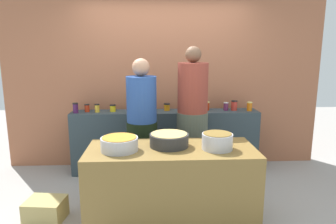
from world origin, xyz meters
TOP-DOWN VIEW (x-y plane):
  - ground at (0.00, 0.00)m, footprint 12.00×12.00m
  - storefront_wall at (0.00, 1.45)m, footprint 4.80×0.12m
  - display_shelf at (0.00, 1.10)m, footprint 2.70×0.36m
  - prep_table at (0.00, -0.30)m, footprint 1.70×0.70m
  - preserve_jar_0 at (-1.26, 1.03)m, footprint 0.08×0.08m
  - preserve_jar_1 at (-1.12, 1.11)m, footprint 0.07×0.07m
  - preserve_jar_2 at (-0.97, 1.08)m, footprint 0.07×0.07m
  - preserve_jar_3 at (-0.76, 1.11)m, footprint 0.09×0.09m
  - preserve_jar_4 at (-0.44, 1.15)m, footprint 0.08×0.08m
  - preserve_jar_5 at (0.02, 1.15)m, footprint 0.09×0.09m
  - preserve_jar_6 at (0.39, 1.10)m, footprint 0.08×0.08m
  - preserve_jar_7 at (0.61, 1.14)m, footprint 0.08×0.08m
  - preserve_jar_8 at (0.89, 1.11)m, footprint 0.07×0.07m
  - preserve_jar_9 at (1.01, 1.11)m, footprint 0.09×0.09m
  - preserve_jar_10 at (1.22, 1.06)m, footprint 0.08×0.08m
  - cooking_pot_left at (-0.51, -0.34)m, footprint 0.37×0.37m
  - cooking_pot_center at (-0.02, -0.23)m, footprint 0.40×0.40m
  - cooking_pot_right at (0.45, -0.35)m, footprint 0.31×0.31m
  - cook_with_tongs at (-0.32, 0.45)m, footprint 0.38×0.38m
  - cook_in_cap at (0.32, 0.53)m, footprint 0.40×0.40m
  - bread_crate at (-1.33, -0.20)m, footprint 0.42×0.35m

SIDE VIEW (x-z plane):
  - ground at x=0.00m, z-range 0.00..0.00m
  - bread_crate at x=-1.33m, z-range 0.00..0.23m
  - prep_table at x=0.00m, z-range 0.00..0.81m
  - display_shelf at x=0.00m, z-range 0.00..0.91m
  - cook_with_tongs at x=-0.32m, z-range -0.08..1.60m
  - cook_in_cap at x=0.32m, z-range -0.09..1.74m
  - cooking_pot_center at x=-0.02m, z-range 0.81..0.94m
  - cooking_pot_left at x=-0.51m, z-range 0.81..0.95m
  - cooking_pot_right at x=0.45m, z-range 0.81..0.97m
  - preserve_jar_3 at x=-0.76m, z-range 0.91..1.01m
  - preserve_jar_5 at x=0.02m, z-range 0.91..1.02m
  - preserve_jar_6 at x=0.39m, z-range 0.91..1.02m
  - preserve_jar_1 at x=-1.12m, z-range 0.91..1.02m
  - preserve_jar_2 at x=-0.97m, z-range 0.91..1.03m
  - preserve_jar_8 at x=0.89m, z-range 0.91..1.03m
  - preserve_jar_7 at x=0.61m, z-range 0.91..1.04m
  - preserve_jar_10 at x=1.22m, z-range 0.91..1.04m
  - preserve_jar_4 at x=-0.44m, z-range 0.91..1.05m
  - preserve_jar_9 at x=1.01m, z-range 0.91..1.05m
  - preserve_jar_0 at x=-1.26m, z-range 0.91..1.05m
  - storefront_wall at x=0.00m, z-range 0.00..3.00m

